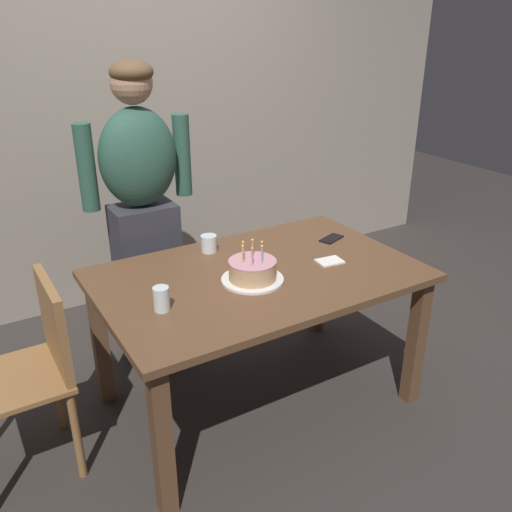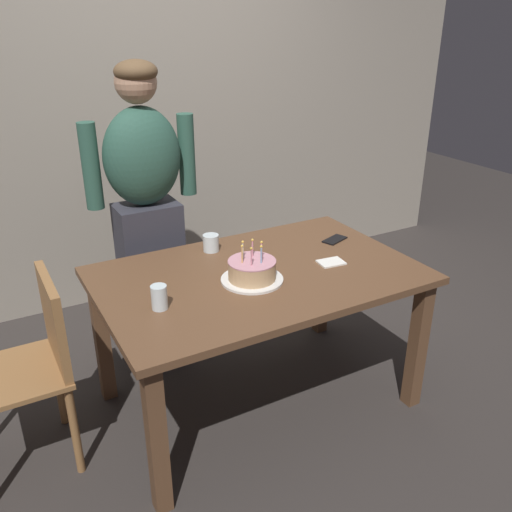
# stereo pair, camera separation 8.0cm
# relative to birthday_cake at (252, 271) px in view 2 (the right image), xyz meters

# --- Properties ---
(ground_plane) EXTENTS (10.00, 10.00, 0.00)m
(ground_plane) POSITION_rel_birthday_cake_xyz_m (0.07, 0.06, -0.79)
(ground_plane) COLOR #332D2B
(back_wall) EXTENTS (5.20, 0.10, 2.60)m
(back_wall) POSITION_rel_birthday_cake_xyz_m (0.07, 1.61, 0.51)
(back_wall) COLOR #9E9384
(back_wall) RESTS_ON ground_plane
(dining_table) EXTENTS (1.50, 0.96, 0.74)m
(dining_table) POSITION_rel_birthday_cake_xyz_m (0.07, 0.06, -0.14)
(dining_table) COLOR brown
(dining_table) RESTS_ON ground_plane
(birthday_cake) EXTENTS (0.29, 0.29, 0.19)m
(birthday_cake) POSITION_rel_birthday_cake_xyz_m (0.00, 0.00, 0.00)
(birthday_cake) COLOR white
(birthday_cake) RESTS_ON dining_table
(water_glass_near) EXTENTS (0.08, 0.08, 0.09)m
(water_glass_near) POSITION_rel_birthday_cake_xyz_m (-0.02, 0.41, -0.00)
(water_glass_near) COLOR silver
(water_glass_near) RESTS_ON dining_table
(water_glass_far) EXTENTS (0.07, 0.07, 0.10)m
(water_glass_far) POSITION_rel_birthday_cake_xyz_m (-0.46, -0.04, 0.00)
(water_glass_far) COLOR silver
(water_glass_far) RESTS_ON dining_table
(cell_phone) EXTENTS (0.16, 0.12, 0.01)m
(cell_phone) POSITION_rel_birthday_cake_xyz_m (0.62, 0.21, -0.04)
(cell_phone) COLOR black
(cell_phone) RESTS_ON dining_table
(napkin_stack) EXTENTS (0.13, 0.11, 0.01)m
(napkin_stack) POSITION_rel_birthday_cake_xyz_m (0.43, -0.02, -0.04)
(napkin_stack) COLOR white
(napkin_stack) RESTS_ON dining_table
(person_man_bearded) EXTENTS (0.61, 0.27, 1.66)m
(person_man_bearded) POSITION_rel_birthday_cake_xyz_m (-0.23, 0.77, 0.09)
(person_man_bearded) COLOR #33333D
(person_man_bearded) RESTS_ON ground_plane
(dining_chair) EXTENTS (0.42, 0.42, 0.87)m
(dining_chair) POSITION_rel_birthday_cake_xyz_m (-0.95, 0.20, -0.27)
(dining_chair) COLOR olive
(dining_chair) RESTS_ON ground_plane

